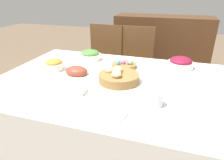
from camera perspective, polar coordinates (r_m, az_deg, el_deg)
ground_plane at (r=1.87m, az=0.28°, el=-20.88°), size 12.00×12.00×0.00m
dining_table at (r=1.63m, az=0.30°, el=-11.79°), size 1.70×1.16×0.73m
chair_far_left at (r=2.49m, az=-2.76°, el=5.20°), size 0.45×0.45×0.95m
chair_far_center at (r=2.39m, az=6.20°, el=4.25°), size 0.43×0.43×0.95m
sideboard at (r=3.06m, az=13.70°, el=8.00°), size 1.32×0.44×1.00m
bread_basket at (r=1.40m, az=1.80°, el=0.92°), size 0.28×0.28×0.10m
egg_basket at (r=1.67m, az=3.59°, el=4.35°), size 0.21×0.21×0.08m
ham_platter at (r=1.53m, az=-10.17°, el=2.20°), size 0.27×0.19×0.08m
beet_salad_bowl at (r=1.75m, az=19.01°, el=4.65°), size 0.21×0.21×0.09m
green_salad_bowl at (r=1.86m, az=-6.23°, el=7.04°), size 0.19×0.19×0.09m
carrot_bowl at (r=1.68m, az=-16.18°, el=4.22°), size 0.16×0.16×0.09m
dinner_plate at (r=1.08m, az=-2.03°, el=-8.83°), size 0.24×0.24×0.01m
fork at (r=1.13m, az=-9.12°, el=-7.61°), size 0.02×0.17×0.00m
knife at (r=1.05m, az=5.67°, el=-10.22°), size 0.02×0.17×0.00m
spoon at (r=1.04m, az=7.30°, el=-10.47°), size 0.02×0.17×0.00m
drinking_cup at (r=1.14m, az=12.30°, el=-5.40°), size 0.08×0.08×0.08m
butter_dish at (r=1.29m, az=-10.30°, el=-2.86°), size 0.13×0.08×0.03m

